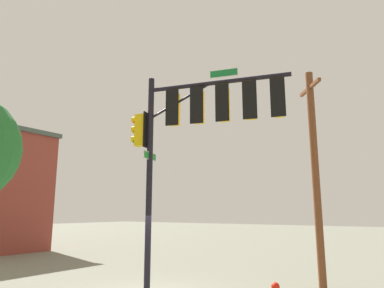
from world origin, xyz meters
name	(u,v)px	position (x,y,z in m)	size (l,w,h in m)	color
signal_pole_assembly	(198,123)	(1.60, 0.46, 5.45)	(5.22, 1.93, 7.18)	black
utility_pole	(315,171)	(4.27, 4.27, 4.08)	(1.18, 1.51, 7.88)	brown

